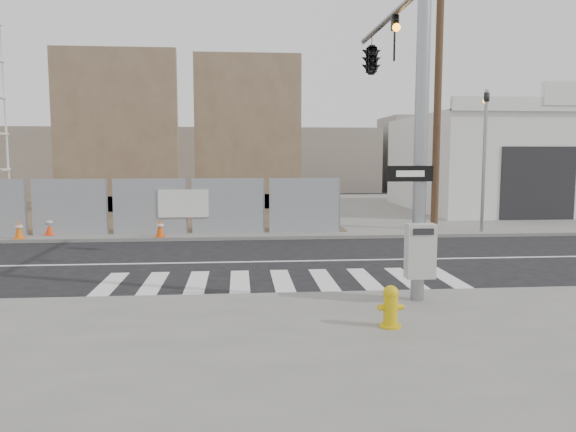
{
  "coord_description": "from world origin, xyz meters",
  "views": [
    {
      "loc": [
        -1.0,
        -15.41,
        2.99
      ],
      "look_at": [
        0.26,
        -1.08,
        1.4
      ],
      "focal_mm": 35.0,
      "sensor_mm": 36.0,
      "label": 1
    }
  ],
  "objects": [
    {
      "name": "ground",
      "position": [
        0.0,
        0.0,
        0.0
      ],
      "size": [
        100.0,
        100.0,
        0.0
      ],
      "primitive_type": "plane",
      "color": "black",
      "rests_on": "ground"
    },
    {
      "name": "auto_shop",
      "position": [
        14.0,
        12.97,
        2.54
      ],
      "size": [
        12.0,
        10.2,
        5.95
      ],
      "color": "silver",
      "rests_on": "sidewalk_far"
    },
    {
      "name": "sidewalk_far",
      "position": [
        0.0,
        14.0,
        0.06
      ],
      "size": [
        50.0,
        20.0,
        0.12
      ],
      "primitive_type": "cube",
      "color": "slate",
      "rests_on": "ground"
    },
    {
      "name": "concrete_wall_right",
      "position": [
        -0.5,
        14.08,
        3.38
      ],
      "size": [
        5.5,
        1.3,
        8.0
      ],
      "color": "brown",
      "rests_on": "sidewalk_far"
    },
    {
      "name": "utility_pole_right",
      "position": [
        6.5,
        5.5,
        5.2
      ],
      "size": [
        1.6,
        0.28,
        10.0
      ],
      "color": "#513926",
      "rests_on": "sidewalk_far"
    },
    {
      "name": "traffic_cone_d",
      "position": [
        -3.75,
        4.22,
        0.44
      ],
      "size": [
        0.35,
        0.35,
        0.65
      ],
      "rotation": [
        0.0,
        0.0,
        0.05
      ],
      "color": "#E64E0C",
      "rests_on": "sidewalk_far"
    },
    {
      "name": "fire_hydrant",
      "position": [
        1.5,
        -6.48,
        0.47
      ],
      "size": [
        0.44,
        0.44,
        0.7
      ],
      "rotation": [
        0.0,
        0.0,
        0.2
      ],
      "color": "gold",
      "rests_on": "sidewalk_near"
    },
    {
      "name": "far_signal_pole",
      "position": [
        8.0,
        4.6,
        3.48
      ],
      "size": [
        0.16,
        0.2,
        5.6
      ],
      "color": "gray",
      "rests_on": "sidewalk_far"
    },
    {
      "name": "traffic_cone_b",
      "position": [
        -8.48,
        4.22,
        0.44
      ],
      "size": [
        0.34,
        0.34,
        0.65
      ],
      "rotation": [
        0.0,
        0.0,
        0.02
      ],
      "color": "orange",
      "rests_on": "sidewalk_far"
    },
    {
      "name": "traffic_cone_c",
      "position": [
        -7.72,
        5.07,
        0.49
      ],
      "size": [
        0.48,
        0.48,
        0.75
      ],
      "rotation": [
        0.0,
        0.0,
        -0.3
      ],
      "color": "#FF3C0D",
      "rests_on": "sidewalk_far"
    },
    {
      "name": "signal_pole",
      "position": [
        2.49,
        -2.05,
        4.78
      ],
      "size": [
        0.96,
        5.87,
        7.0
      ],
      "color": "gray",
      "rests_on": "sidewalk_near"
    },
    {
      "name": "concrete_wall_left",
      "position": [
        -7.0,
        13.08,
        3.38
      ],
      "size": [
        6.0,
        1.3,
        8.0
      ],
      "color": "brown",
      "rests_on": "sidewalk_far"
    }
  ]
}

